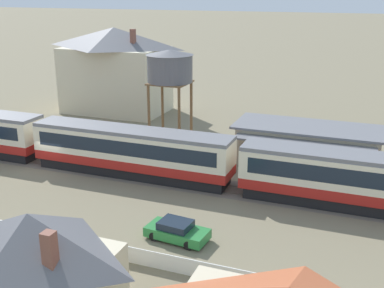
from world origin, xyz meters
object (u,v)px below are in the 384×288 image
object	(u,v)px
passenger_train	(134,150)
station_house_grey_roof	(116,69)
station_building	(308,145)
cottage_grey_roof	(32,259)
water_tower	(170,68)
parked_car_green	(177,231)

from	to	relation	value
passenger_train	station_house_grey_roof	xyz separation A→B (m)	(-12.71, 19.54, 3.23)
station_house_grey_roof	station_building	bearing A→B (deg)	-23.43
station_house_grey_roof	cottage_grey_roof	world-z (taller)	station_house_grey_roof
water_tower	cottage_grey_roof	distance (m)	27.91
station_house_grey_roof	cottage_grey_roof	xyz separation A→B (m)	(16.43, -37.35, -2.84)
passenger_train	station_building	distance (m)	15.78
passenger_train	water_tower	distance (m)	10.85
station_house_grey_roof	passenger_train	bearing A→B (deg)	-56.95
passenger_train	station_house_grey_roof	world-z (taller)	station_house_grey_roof
passenger_train	cottage_grey_roof	xyz separation A→B (m)	(3.72, -17.81, 0.40)
station_building	cottage_grey_roof	size ratio (longest dim) A/B	1.64
water_tower	cottage_grey_roof	bearing A→B (deg)	-80.93
station_building	parked_car_green	xyz separation A→B (m)	(-5.73, -17.18, -1.23)
passenger_train	station_house_grey_roof	bearing A→B (deg)	123.05
passenger_train	cottage_grey_roof	bearing A→B (deg)	-78.21
cottage_grey_roof	passenger_train	bearing A→B (deg)	101.79
station_building	water_tower	size ratio (longest dim) A/B	1.38
passenger_train	station_building	world-z (taller)	passenger_train
station_building	passenger_train	bearing A→B (deg)	-148.69
water_tower	parked_car_green	xyz separation A→B (m)	(8.35, -18.26, -7.30)
station_house_grey_roof	parked_car_green	world-z (taller)	station_house_grey_roof
cottage_grey_roof	parked_car_green	xyz separation A→B (m)	(4.03, 8.82, -2.09)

